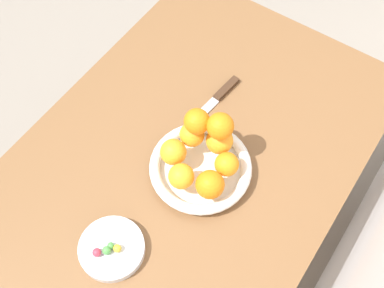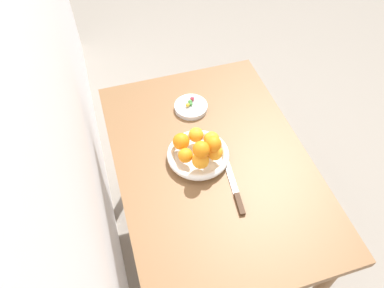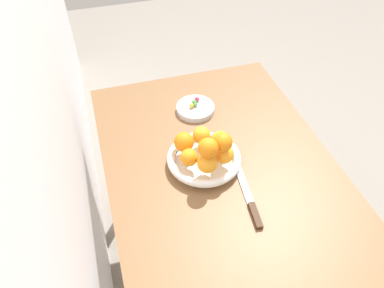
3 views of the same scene
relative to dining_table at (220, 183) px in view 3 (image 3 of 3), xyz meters
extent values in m
plane|color=gray|center=(0.00, 0.00, -0.65)|extent=(6.00, 6.00, 0.00)
cube|color=white|center=(0.00, 0.49, 0.60)|extent=(4.00, 0.05, 2.50)
cube|color=brown|center=(0.00, 0.00, 0.07)|extent=(1.10, 0.76, 0.04)
cylinder|color=brown|center=(0.49, -0.32, -0.30)|extent=(0.05, 0.05, 0.70)
cylinder|color=brown|center=(0.49, 0.32, -0.30)|extent=(0.05, 0.05, 0.70)
cylinder|color=white|center=(0.03, 0.05, 0.10)|extent=(0.20, 0.20, 0.01)
torus|color=white|center=(0.03, 0.05, 0.12)|extent=(0.25, 0.25, 0.03)
cylinder|color=silver|center=(0.30, 0.00, 0.10)|extent=(0.15, 0.15, 0.02)
sphere|color=orange|center=(-0.03, 0.06, 0.16)|extent=(0.07, 0.07, 0.07)
sphere|color=orange|center=(-0.01, 0.00, 0.16)|extent=(0.06, 0.06, 0.06)
sphere|color=orange|center=(0.05, -0.01, 0.16)|extent=(0.06, 0.06, 0.06)
sphere|color=orange|center=(0.09, 0.04, 0.16)|extent=(0.06, 0.06, 0.06)
sphere|color=orange|center=(0.07, 0.11, 0.16)|extent=(0.07, 0.07, 0.07)
sphere|color=orange|center=(0.01, 0.11, 0.16)|extent=(0.06, 0.06, 0.06)
sphere|color=orange|center=(-0.02, 0.01, 0.22)|extent=(0.06, 0.06, 0.06)
sphere|color=orange|center=(-0.03, 0.06, 0.23)|extent=(0.06, 0.06, 0.06)
sphere|color=gold|center=(0.30, 0.02, 0.12)|extent=(0.02, 0.02, 0.02)
sphere|color=#4C9947|center=(0.32, 0.00, 0.12)|extent=(0.02, 0.02, 0.02)
sphere|color=#4C9947|center=(0.30, 0.00, 0.12)|extent=(0.02, 0.02, 0.02)
sphere|color=#C6384C|center=(0.33, -0.01, 0.12)|extent=(0.02, 0.02, 0.02)
cube|color=#3F2819|center=(-0.22, -0.03, 0.10)|extent=(0.09, 0.03, 0.01)
cube|color=silver|center=(-0.09, -0.04, 0.09)|extent=(0.17, 0.04, 0.01)
camera|label=1|loc=(0.48, 0.34, 1.14)|focal=45.00mm
camera|label=2|loc=(-0.82, 0.34, 1.29)|focal=35.00mm
camera|label=3|loc=(-0.77, 0.33, 1.02)|focal=35.00mm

